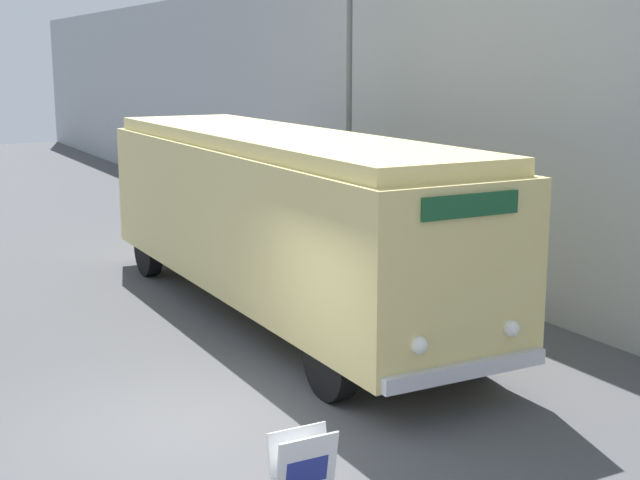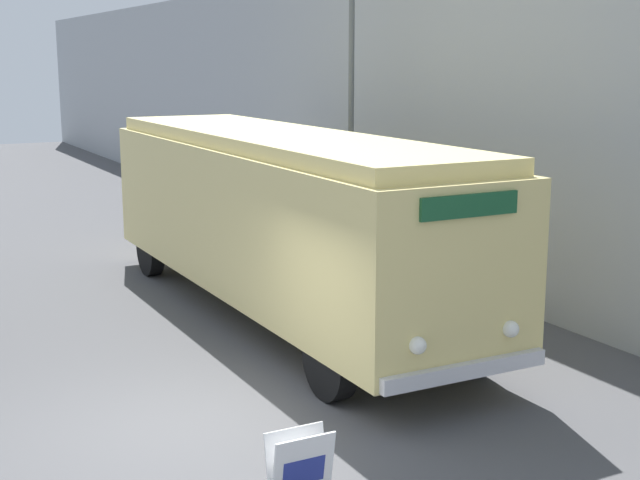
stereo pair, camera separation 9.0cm
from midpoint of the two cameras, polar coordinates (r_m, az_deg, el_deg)
ground_plane at (r=11.27m, az=-8.23°, el=-11.87°), size 80.00×80.00×0.00m
building_wall_right at (r=22.45m, az=0.17°, el=8.38°), size 0.30×60.00×6.45m
vintage_bus at (r=15.45m, az=-2.48°, el=1.80°), size 2.57×10.80×3.22m
sign_board at (r=9.24m, az=-1.00°, el=-14.57°), size 0.66×0.31×0.81m
streetlamp at (r=18.71m, az=2.17°, el=12.21°), size 0.36×0.36×7.36m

